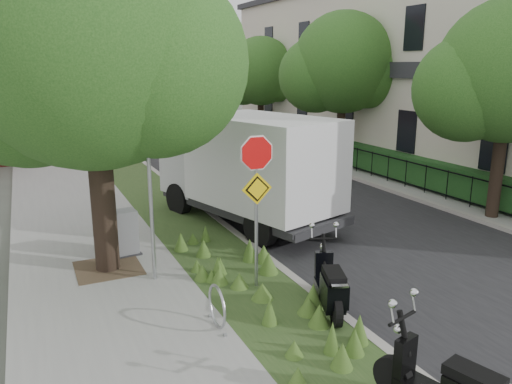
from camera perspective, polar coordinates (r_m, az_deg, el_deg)
ground at (r=10.58m, az=8.46°, el=-11.00°), size 120.00×120.00×0.00m
sidewalk_near at (r=18.50m, az=-20.73°, el=-0.49°), size 3.50×60.00×0.12m
verge at (r=18.87m, az=-12.41°, el=0.40°), size 2.00×60.00×0.12m
kerb_near at (r=19.10m, az=-9.49°, el=0.72°), size 0.20×60.00×0.13m
road at (r=20.29m, az=0.07°, el=1.55°), size 7.00×60.00×0.01m
kerb_far at (r=21.95m, az=8.38°, el=2.54°), size 0.20×60.00×0.13m
footpath_far at (r=22.92m, az=11.94°, el=2.87°), size 3.20×60.00×0.12m
street_tree_main at (r=10.87m, az=-18.80°, el=15.20°), size 6.21×5.54×7.66m
bare_post at (r=10.24m, az=-12.02°, el=0.58°), size 0.08×0.08×4.00m
bike_hoop at (r=8.77m, az=-4.47°, el=-12.90°), size 0.06×0.78×0.77m
sign_assembly at (r=9.64m, az=0.07°, el=1.30°), size 0.94×0.08×3.22m
fence_far at (r=22.23m, az=9.95°, el=4.21°), size 0.04×24.00×1.00m
hedge_far at (r=22.63m, az=11.41°, el=4.33°), size 1.00×24.00×1.10m
terrace_houses at (r=24.61m, az=18.76°, el=12.82°), size 7.40×26.40×8.20m
far_tree_a at (r=15.85m, az=26.60°, el=11.53°), size 4.60×4.10×6.22m
far_tree_b at (r=21.78m, az=9.72°, el=13.81°), size 4.83×4.31×6.56m
far_tree_c at (r=28.75m, az=0.41°, el=13.27°), size 4.37×3.89×5.93m
scooter_far at (r=9.23m, az=8.58°, el=-11.16°), size 0.86×1.79×0.89m
box_truck at (r=14.11m, az=-0.71°, el=3.10°), size 3.86×6.33×2.69m
utility_cabinet at (r=12.20m, az=-15.17°, el=-4.65°), size 0.86×0.63×1.08m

